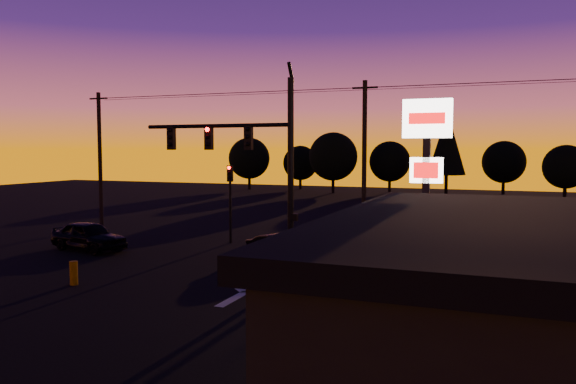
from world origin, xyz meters
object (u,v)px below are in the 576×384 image
traffic_signal_mast (253,157)px  pylon_sign (427,160)px  secondary_signal (230,192)px  car_left (89,236)px  car_mid (284,249)px  bollard (74,273)px  car_right (409,248)px

traffic_signal_mast → pylon_sign: size_ratio=1.26×
secondary_signal → car_left: secondary_signal is taller
secondary_signal → car_mid: 6.70m
secondary_signal → bollard: secondary_signal is taller
car_left → car_right: (15.95, 3.16, -0.12)m
traffic_signal_mast → secondary_signal: bearing=123.2°
car_left → car_mid: 10.68m
pylon_sign → car_right: size_ratio=1.54×
car_left → car_mid: (10.66, 0.70, -0.11)m
car_mid → car_right: car_mid is taller
pylon_sign → car_right: (-1.85, 8.41, -4.27)m
traffic_signal_mast → car_mid: 5.51m
traffic_signal_mast → car_right: 9.00m
pylon_sign → car_mid: size_ratio=1.72×
car_left → pylon_sign: bearing=-95.1°
car_right → secondary_signal: bearing=-87.6°
car_left → traffic_signal_mast: bearing=-93.1°
pylon_sign → bollard: 13.96m
bollard → car_left: bearing=126.7°
pylon_sign → car_left: pylon_sign is taller
pylon_sign → bollard: (-13.20, -0.91, -4.45)m
traffic_signal_mast → pylon_sign: (7.10, -2.49, -0.02)m
car_mid → car_right: bearing=-41.5°
secondary_signal → pylon_sign: 15.75m
bollard → secondary_signal: bearing=83.7°
secondary_signal → car_mid: (4.87, -4.03, -2.21)m
traffic_signal_mast → car_mid: size_ratio=2.17×
bollard → car_left: size_ratio=0.21×
car_right → traffic_signal_mast: bearing=-30.4°
secondary_signal → car_mid: bearing=-39.7°
pylon_sign → secondary_signal: bearing=140.2°
car_mid → car_right: size_ratio=0.89×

